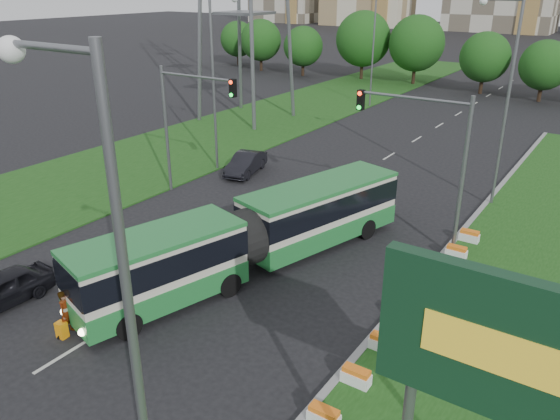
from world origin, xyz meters
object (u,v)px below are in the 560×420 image
Objects in this scene: billboard at (538,377)px; articulated_bus at (251,234)px; traffic_mast_median at (432,147)px; pedestrian at (66,312)px; car_left_far at (246,163)px; traffic_mast_left at (184,112)px; car_left_near at (1,289)px; shopping_trolley at (62,330)px.

articulated_bus is (-13.50, 9.47, -4.41)m from billboard.
pedestrian is (-8.80, -14.83, -4.43)m from traffic_mast_median.
billboard is 30.57m from car_left_far.
traffic_mast_left is at bearing -109.45° from car_left_far.
pedestrian is at bearing 5.78° from car_left_near.
articulated_bus is at bearing -65.76° from car_left_far.
articulated_bus is 4.04× the size of car_left_near.
pedestrian is at bearing 93.35° from shopping_trolley.
billboard reaches higher than shopping_trolley.
articulated_bus is 9.46× the size of pedestrian.
traffic_mast_median is at bearing 63.31° from articulated_bus.
traffic_mast_median reaches higher than car_left_near.
traffic_mast_left is 11.27m from articulated_bus.
articulated_bus is at bearing 53.59° from car_left_near.
car_left_far is 6.82× the size of shopping_trolley.
car_left_near is 2.34× the size of pedestrian.
car_left_near is at bearing 174.41° from shopping_trolley.
articulated_bus is at bearing -31.24° from traffic_mast_left.
traffic_mast_left reaches higher than car_left_far.
traffic_mast_left is 15.85m from pedestrian.
car_left_near is 4.10m from shopping_trolley.
traffic_mast_median is 15.97m from car_left_far.
traffic_mast_left is 1.85× the size of car_left_near.
pedestrian is at bearing -120.68° from traffic_mast_median.
pedestrian reaches higher than car_left_far.
car_left_far is at bearing 97.43° from car_left_near.
traffic_mast_left is 12.07× the size of shopping_trolley.
car_left_near is at bearing -130.38° from traffic_mast_median.
traffic_mast_median is 4.35× the size of pedestrian.
traffic_mast_left reaches higher than shopping_trolley.
car_left_near reaches higher than shopping_trolley.
billboard is at bearing -114.71° from pedestrian.
car_left_far is (-8.62, 10.92, -1.01)m from articulated_bus.
billboard reaches higher than pedestrian.
traffic_mast_median is 1.77× the size of car_left_far.
traffic_mast_left is at bearing 109.92° from shopping_trolley.
pedestrian is at bearing 175.86° from billboard.
car_left_far is at bearing -3.63° from pedestrian.
traffic_mast_left is 4.35× the size of pedestrian.
billboard is 1.85× the size of car_left_near.
billboard is at bearing -56.71° from car_left_far.
articulated_bus is 3.85× the size of car_left_far.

